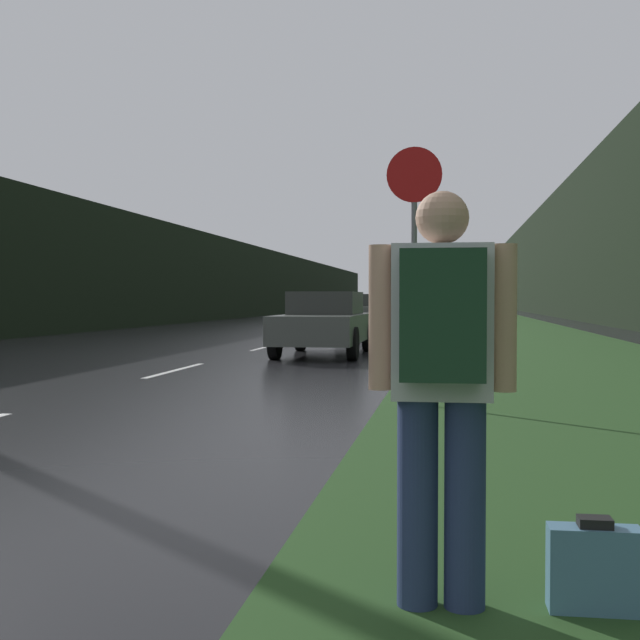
% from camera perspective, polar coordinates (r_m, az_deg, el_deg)
% --- Properties ---
extents(grass_verge, '(6.00, 240.00, 0.02)m').
position_cam_1_polar(grass_verge, '(39.48, 12.48, -0.37)').
color(grass_verge, '#26471E').
rests_on(grass_verge, ground_plane).
extents(lane_stripe_c, '(0.12, 3.00, 0.01)m').
position_cam_1_polar(lane_stripe_c, '(14.59, -10.23, -3.53)').
color(lane_stripe_c, silver).
rests_on(lane_stripe_c, ground_plane).
extents(lane_stripe_d, '(0.12, 3.00, 0.01)m').
position_cam_1_polar(lane_stripe_d, '(21.30, -3.91, -1.93)').
color(lane_stripe_d, silver).
rests_on(lane_stripe_d, ground_plane).
extents(lane_stripe_e, '(0.12, 3.00, 0.01)m').
position_cam_1_polar(lane_stripe_e, '(28.15, -0.64, -1.09)').
color(lane_stripe_e, silver).
rests_on(lane_stripe_e, ground_plane).
extents(treeline_far_side, '(2.00, 140.00, 5.11)m').
position_cam_1_polar(treeline_far_side, '(51.62, -7.45, 2.91)').
color(treeline_far_side, black).
rests_on(treeline_far_side, ground_plane).
extents(treeline_near_side, '(2.00, 140.00, 8.94)m').
position_cam_1_polar(treeline_near_side, '(50.17, 18.76, 5.07)').
color(treeline_near_side, black).
rests_on(treeline_near_side, ground_plane).
extents(stop_sign, '(0.66, 0.07, 3.09)m').
position_cam_1_polar(stop_sign, '(9.66, 6.71, 5.00)').
color(stop_sign, slate).
rests_on(stop_sign, ground_plane).
extents(hitchhiker_with_backpack, '(0.60, 0.41, 1.71)m').
position_cam_1_polar(hitchhiker_with_backpack, '(3.26, 8.65, -3.66)').
color(hitchhiker_with_backpack, navy).
rests_on(hitchhiker_with_backpack, ground_plane).
extents(suitcase, '(0.37, 0.14, 0.40)m').
position_cam_1_polar(suitcase, '(3.55, 18.93, -16.49)').
color(suitcase, teal).
rests_on(suitcase, ground_plane).
extents(car_passing_near, '(1.86, 4.69, 1.44)m').
position_cam_1_polar(car_passing_near, '(18.27, 0.34, -0.20)').
color(car_passing_near, '#4C514C').
rests_on(car_passing_near, ground_plane).
extents(car_passing_far, '(2.00, 4.46, 1.45)m').
position_cam_1_polar(car_passing_far, '(28.41, 3.57, 0.45)').
color(car_passing_far, '#4C514C').
rests_on(car_passing_far, ground_plane).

